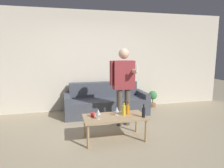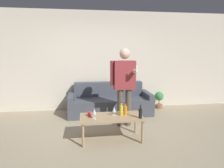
# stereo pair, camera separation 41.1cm
# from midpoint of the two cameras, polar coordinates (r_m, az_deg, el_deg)

# --- Properties ---
(ground_plane) EXTENTS (16.00, 16.00, 0.00)m
(ground_plane) POSITION_cam_midpoint_polar(r_m,az_deg,el_deg) (3.84, 1.85, -15.58)
(ground_plane) COLOR tan
(wall_back) EXTENTS (8.00, 0.06, 2.70)m
(wall_back) POSITION_cam_midpoint_polar(r_m,az_deg,el_deg) (5.58, -1.88, 6.57)
(wall_back) COLOR beige
(wall_back) RESTS_ON ground_plane
(couch) EXTENTS (2.12, 0.88, 0.79)m
(couch) POSITION_cam_midpoint_polar(r_m,az_deg,el_deg) (5.27, 1.57, -5.31)
(couch) COLOR #474C56
(couch) RESTS_ON ground_plane
(coffee_table) EXTENTS (1.14, 0.57, 0.44)m
(coffee_table) POSITION_cam_midpoint_polar(r_m,az_deg,el_deg) (3.69, 3.08, -9.94)
(coffee_table) COLOR tan
(coffee_table) RESTS_ON ground_plane
(bottle_orange) EXTENTS (0.06, 0.06, 0.25)m
(bottle_orange) POSITION_cam_midpoint_polar(r_m,az_deg,el_deg) (3.72, 5.86, -7.48)
(bottle_orange) COLOR yellow
(bottle_orange) RESTS_ON coffee_table
(bottle_green) EXTENTS (0.06, 0.06, 0.23)m
(bottle_green) POSITION_cam_midpoint_polar(r_m,az_deg,el_deg) (3.77, 7.00, -7.42)
(bottle_green) COLOR orange
(bottle_green) RESTS_ON coffee_table
(bottle_dark) EXTENTS (0.06, 0.06, 0.24)m
(bottle_dark) POSITION_cam_midpoint_polar(r_m,az_deg,el_deg) (3.62, 11.39, -8.16)
(bottle_dark) COLOR black
(bottle_dark) RESTS_ON coffee_table
(wine_glass_near) EXTENTS (0.07, 0.07, 0.17)m
(wine_glass_near) POSITION_cam_midpoint_polar(r_m,az_deg,el_deg) (3.68, 3.81, -7.35)
(wine_glass_near) COLOR silver
(wine_glass_near) RESTS_ON coffee_table
(wine_glass_far) EXTENTS (0.08, 0.08, 0.19)m
(wine_glass_far) POSITION_cam_midpoint_polar(r_m,az_deg,el_deg) (3.51, -1.74, -7.97)
(wine_glass_far) COLOR silver
(wine_glass_far) RESTS_ON coffee_table
(cup_on_table) EXTENTS (0.07, 0.07, 0.08)m
(cup_on_table) POSITION_cam_midpoint_polar(r_m,az_deg,el_deg) (3.68, -3.21, -8.60)
(cup_on_table) COLOR red
(cup_on_table) RESTS_ON coffee_table
(person_standing_front) EXTENTS (0.53, 0.44, 1.68)m
(person_standing_front) POSITION_cam_midpoint_polar(r_m,az_deg,el_deg) (4.26, 6.28, 0.73)
(person_standing_front) COLOR brown
(person_standing_front) RESTS_ON ground_plane
(potted_plant) EXTENTS (0.25, 0.25, 0.48)m
(potted_plant) POSITION_cam_midpoint_polar(r_m,az_deg,el_deg) (5.93, 15.27, -4.01)
(potted_plant) COLOR #936042
(potted_plant) RESTS_ON ground_plane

